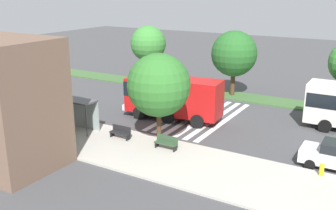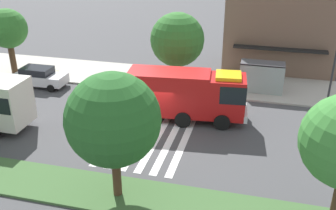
# 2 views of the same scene
# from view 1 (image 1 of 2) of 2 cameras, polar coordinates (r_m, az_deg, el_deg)

# --- Properties ---
(ground_plane) EXTENTS (120.00, 120.00, 0.00)m
(ground_plane) POSITION_cam_1_polar(r_m,az_deg,el_deg) (33.68, 5.04, -1.73)
(ground_plane) COLOR #424244
(sidewalk) EXTENTS (60.00, 5.97, 0.14)m
(sidewalk) POSITION_cam_1_polar(r_m,az_deg,el_deg) (26.31, -3.64, -6.97)
(sidewalk) COLOR #ADA89E
(sidewalk) RESTS_ON ground_plane
(median_strip) EXTENTS (60.00, 3.00, 0.14)m
(median_strip) POSITION_cam_1_polar(r_m,az_deg,el_deg) (40.34, 9.72, 1.32)
(median_strip) COLOR #3D6033
(median_strip) RESTS_ON ground_plane
(crosswalk) EXTENTS (4.95, 10.91, 0.01)m
(crosswalk) POSITION_cam_1_polar(r_m,az_deg,el_deg) (33.75, 4.78, -1.67)
(crosswalk) COLOR silver
(crosswalk) RESTS_ON ground_plane
(fire_truck) EXTENTS (8.45, 3.33, 3.59)m
(fire_truck) POSITION_cam_1_polar(r_m,az_deg,el_deg) (32.50, 0.36, 1.37)
(fire_truck) COLOR #B71414
(fire_truck) RESTS_ON ground_plane
(bus_stop_shelter) EXTENTS (3.50, 1.40, 2.46)m
(bus_stop_shelter) POSITION_cam_1_polar(r_m,az_deg,el_deg) (30.67, -13.01, -0.27)
(bus_stop_shelter) COLOR #4C4C51
(bus_stop_shelter) RESTS_ON sidewalk
(bench_near_shelter) EXTENTS (1.60, 0.50, 0.90)m
(bench_near_shelter) POSITION_cam_1_polar(r_m,az_deg,el_deg) (28.61, -6.92, -3.94)
(bench_near_shelter) COLOR black
(bench_near_shelter) RESTS_ON sidewalk
(bench_west_of_shelter) EXTENTS (1.60, 0.50, 0.90)m
(bench_west_of_shelter) POSITION_cam_1_polar(r_m,az_deg,el_deg) (26.57, -0.23, -5.47)
(bench_west_of_shelter) COLOR #2D472D
(bench_west_of_shelter) RESTS_ON sidewalk
(street_lamp) EXTENTS (0.36, 0.36, 6.33)m
(street_lamp) POSITION_cam_1_polar(r_m,az_deg,el_deg) (34.54, -18.04, 4.62)
(street_lamp) COLOR #2D2D30
(street_lamp) RESTS_ON sidewalk
(sidewalk_tree_west) EXTENTS (4.35, 4.35, 6.33)m
(sidewalk_tree_west) POSITION_cam_1_polar(r_m,az_deg,el_deg) (26.52, -1.36, 2.89)
(sidewalk_tree_west) COLOR #47301E
(sidewalk_tree_west) RESTS_ON sidewalk
(median_tree_west) EXTENTS (4.54, 4.54, 6.50)m
(median_tree_west) POSITION_cam_1_polar(r_m,az_deg,el_deg) (39.54, 9.60, 7.37)
(median_tree_west) COLOR #47301E
(median_tree_west) RESTS_ON median_strip
(median_tree_center) EXTENTS (3.96, 3.96, 6.48)m
(median_tree_center) POSITION_cam_1_polar(r_m,az_deg,el_deg) (44.14, -2.89, 8.91)
(median_tree_center) COLOR #47301E
(median_tree_center) RESTS_ON median_strip
(fire_hydrant) EXTENTS (0.28, 0.28, 0.70)m
(fire_hydrant) POSITION_cam_1_polar(r_m,az_deg,el_deg) (24.69, 21.46, -8.77)
(fire_hydrant) COLOR gold
(fire_hydrant) RESTS_ON sidewalk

